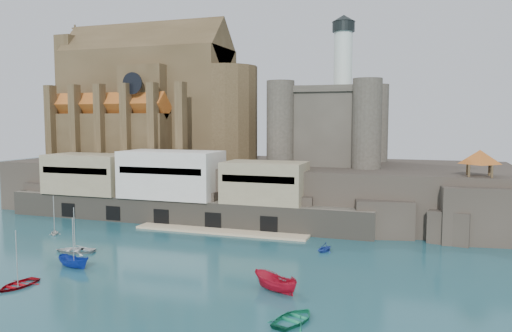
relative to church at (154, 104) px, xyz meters
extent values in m
plane|color=#184751|center=(24.13, -41.85, -22.13)|extent=(300.00, 300.00, 0.00)
cube|color=#29231F|center=(24.13, -1.85, -17.13)|extent=(100.00, 34.00, 10.00)
cube|color=#29231F|center=(-13.87, -18.35, -19.13)|extent=(9.00, 5.00, 6.00)
cube|color=#29231F|center=(2.13, -18.35, -19.13)|extent=(9.00, 5.00, 6.00)
cube|color=#29231F|center=(19.13, -18.35, -19.13)|extent=(9.00, 5.00, 6.00)
cube|color=#29231F|center=(36.13, -18.35, -19.13)|extent=(9.00, 5.00, 6.00)
cube|color=#29231F|center=(52.13, -18.35, -19.13)|extent=(9.00, 5.00, 6.00)
cube|color=#625C4E|center=(16.13, -19.35, -19.88)|extent=(70.00, 6.00, 4.50)
cube|color=#CFB48A|center=(26.13, -23.85, -21.98)|extent=(30.00, 4.00, 0.40)
cube|color=black|center=(-5.87, -22.25, -20.53)|extent=(3.00, 0.40, 2.60)
cube|color=black|center=(4.13, -22.25, -20.53)|extent=(3.00, 0.40, 2.60)
cube|color=black|center=(14.13, -22.25, -20.53)|extent=(3.00, 0.40, 2.60)
cube|color=black|center=(24.13, -22.25, -20.53)|extent=(3.00, 0.40, 2.60)
cube|color=black|center=(34.13, -22.25, -20.53)|extent=(3.00, 0.40, 2.60)
cube|color=gray|center=(-3.87, -18.35, -13.88)|extent=(16.00, 9.00, 7.50)
cube|color=silver|center=(14.13, -18.35, -13.38)|extent=(18.00, 9.00, 8.50)
cube|color=gray|center=(32.13, -18.35, -14.13)|extent=(14.00, 8.00, 7.00)
cube|color=#473821|center=(-1.87, 0.15, -0.13)|extent=(38.00, 14.00, 24.00)
cube|color=#473821|center=(-1.87, 0.15, 11.87)|extent=(38.00, 13.01, 13.01)
cylinder|color=#473821|center=(17.13, 0.15, -2.13)|extent=(14.00, 14.00, 20.00)
cube|color=#473821|center=(2.13, 0.15, -2.13)|extent=(10.00, 20.00, 20.00)
cube|color=#473821|center=(-5.87, -9.35, -7.13)|extent=(28.00, 5.00, 10.00)
cube|color=#473821|center=(-5.87, 9.65, -7.13)|extent=(28.00, 5.00, 10.00)
cube|color=#AA541D|center=(-5.87, -9.35, -0.53)|extent=(28.00, 5.66, 5.66)
cube|color=#AA541D|center=(-5.87, 9.65, -0.53)|extent=(28.00, 5.66, 5.66)
cube|color=#473821|center=(-20.87, 0.15, 1.87)|extent=(4.00, 10.00, 28.00)
cylinder|color=black|center=(2.13, -11.90, 3.87)|extent=(4.40, 0.30, 4.40)
cube|color=#473821|center=(-17.87, -12.35, -4.13)|extent=(1.60, 2.20, 16.00)
cube|color=#473821|center=(-11.67, -12.35, -4.13)|extent=(1.60, 2.20, 16.00)
cube|color=#473821|center=(-5.47, -12.35, -4.13)|extent=(1.60, 2.20, 16.00)
cube|color=#473821|center=(0.73, -12.35, -4.13)|extent=(1.60, 2.20, 16.00)
cube|color=#473821|center=(6.93, -12.35, -4.13)|extent=(1.60, 2.20, 16.00)
cube|color=#473821|center=(13.13, -12.35, -4.13)|extent=(1.60, 2.20, 16.00)
cube|color=#403B32|center=(40.13, -0.85, -5.13)|extent=(16.00, 16.00, 14.00)
cube|color=#403B32|center=(40.13, -0.85, 2.27)|extent=(17.00, 17.00, 1.20)
cylinder|color=#403B32|center=(32.13, -8.85, -4.13)|extent=(5.20, 5.20, 16.00)
cylinder|color=#403B32|center=(48.13, -8.85, -4.13)|extent=(5.20, 5.20, 16.00)
cylinder|color=#403B32|center=(32.13, 7.15, -4.13)|extent=(5.20, 5.20, 16.00)
cylinder|color=#403B32|center=(48.13, 7.15, -4.13)|extent=(5.20, 5.20, 16.00)
cylinder|color=silver|center=(42.13, 1.15, 7.87)|extent=(3.60, 3.60, 12.00)
cylinder|color=black|center=(42.13, 1.15, 14.87)|extent=(4.40, 4.40, 2.00)
cone|color=black|center=(42.13, 1.15, 16.47)|extent=(4.60, 4.60, 1.40)
cube|color=#29231F|center=(66.13, -15.85, -17.78)|extent=(12.00, 10.00, 8.70)
cube|color=#29231F|center=(62.13, -18.85, -19.63)|extent=(6.00, 5.00, 5.00)
cube|color=#29231F|center=(71.13, -13.85, -19.13)|extent=(5.00, 4.00, 6.00)
cube|color=#473821|center=(66.13, -15.85, -13.28)|extent=(4.20, 4.20, 0.30)
cylinder|color=#473821|center=(64.53, -17.45, -11.83)|extent=(0.36, 0.36, 3.20)
cylinder|color=#473821|center=(67.73, -17.45, -11.83)|extent=(0.36, 0.36, 3.20)
cylinder|color=#473821|center=(64.53, -14.25, -11.83)|extent=(0.36, 0.36, 3.20)
cylinder|color=#473821|center=(67.73, -14.25, -11.83)|extent=(0.36, 0.36, 3.20)
pyramid|color=#AA541D|center=(66.13, -15.85, -9.13)|extent=(6.40, 6.40, 2.20)
imported|color=#92030B|center=(15.18, -56.39, -22.13)|extent=(3.67, 1.36, 5.04)
imported|color=#112F9B|center=(16.26, -48.27, -22.13)|extent=(2.25, 2.21, 5.00)
imported|color=#157B55|center=(47.07, -55.75, -22.13)|extent=(4.10, 2.35, 5.52)
imported|color=silver|center=(1.20, -34.31, -22.13)|extent=(2.63, 2.33, 2.60)
imported|color=#B21028|center=(42.99, -48.43, -22.13)|extent=(2.98, 2.96, 5.86)
imported|color=silver|center=(11.49, -42.13, -22.13)|extent=(2.19, 4.18, 5.62)
imported|color=#213F9E|center=(44.97, -30.34, -22.13)|extent=(3.13, 2.56, 3.14)
camera|label=1|loc=(58.21, -99.40, -3.42)|focal=35.00mm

